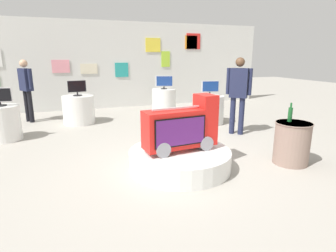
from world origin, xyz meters
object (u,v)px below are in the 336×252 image
tv_on_left_rear (164,82)px  display_pedestal_right_rear (209,110)px  display_pedestal_center_rear (3,123)px  tv_on_far_right (77,88)px  bottle_on_side_table (290,114)px  tv_on_right_rear (210,88)px  novelty_firetruck_tv (182,129)px  display_pedestal_far_right (79,110)px  display_pedestal_left_rear (164,101)px  shopper_browsing_rear (26,86)px  shopper_browsing_near_truck (238,90)px  main_display_pedestal (180,159)px  side_table_round (292,143)px

tv_on_left_rear → display_pedestal_right_rear: 2.02m
display_pedestal_center_rear → tv_on_far_right: 1.96m
tv_on_far_right → bottle_on_side_table: size_ratio=1.47×
display_pedestal_center_rear → tv_on_right_rear: (4.81, -0.18, 0.58)m
novelty_firetruck_tv → tv_on_left_rear: novelty_firetruck_tv is taller
display_pedestal_far_right → display_pedestal_right_rear: bearing=-20.3°
tv_on_right_rear → tv_on_far_right: (-3.23, 1.19, -0.00)m
tv_on_left_rear → tv_on_right_rear: size_ratio=1.14×
novelty_firetruck_tv → tv_on_far_right: bearing=110.0°
novelty_firetruck_tv → display_pedestal_left_rear: 4.56m
bottle_on_side_table → tv_on_far_right: bearing=127.7°
display_pedestal_right_rear → tv_on_left_rear: bearing=108.6°
tv_on_left_rear → display_pedestal_far_right: bearing=-166.3°
bottle_on_side_table → shopper_browsing_rear: (-4.40, 4.73, 0.14)m
display_pedestal_left_rear → shopper_browsing_near_truck: size_ratio=0.44×
main_display_pedestal → shopper_browsing_rear: size_ratio=0.97×
main_display_pedestal → display_pedestal_center_rear: bearing=137.0°
side_table_round → shopper_browsing_rear: size_ratio=0.42×
tv_on_left_rear → display_pedestal_far_right: size_ratio=0.63×
novelty_firetruck_tv → tv_on_left_rear: size_ratio=2.31×
bottle_on_side_table → shopper_browsing_rear: 6.46m
display_pedestal_left_rear → display_pedestal_right_rear: 1.93m
display_pedestal_right_rear → bottle_on_side_table: 2.92m
tv_on_right_rear → tv_on_left_rear: bearing=108.6°
tv_on_left_rear → bottle_on_side_table: (0.53, -4.71, -0.13)m
tv_on_left_rear → side_table_round: 4.87m
shopper_browsing_near_truck → display_pedestal_right_rear: bearing=95.2°
novelty_firetruck_tv → side_table_round: novelty_firetruck_tv is taller
novelty_firetruck_tv → bottle_on_side_table: novelty_firetruck_tv is taller
tv_on_far_right → display_pedestal_center_rear: bearing=-147.4°
display_pedestal_center_rear → display_pedestal_right_rear: same height
display_pedestal_far_right → shopper_browsing_rear: 1.54m
display_pedestal_left_rear → display_pedestal_right_rear: size_ratio=0.99×
display_pedestal_right_rear → side_table_round: (-0.07, -2.98, -0.01)m
display_pedestal_left_rear → display_pedestal_center_rear: (-4.19, -1.65, 0.00)m
tv_on_far_right → shopper_browsing_rear: 1.41m
side_table_round → shopper_browsing_rear: 6.56m
display_pedestal_center_rear → side_table_round: bearing=-33.7°
main_display_pedestal → display_pedestal_far_right: display_pedestal_far_right is taller
novelty_firetruck_tv → display_pedestal_left_rear: novelty_firetruck_tv is taller
side_table_round → bottle_on_side_table: bottle_on_side_table is taller
novelty_firetruck_tv → display_pedestal_far_right: (-1.36, 3.74, -0.29)m
tv_on_right_rear → bottle_on_side_table: tv_on_right_rear is taller
main_display_pedestal → novelty_firetruck_tv: 0.50m
novelty_firetruck_tv → tv_on_right_rear: 3.17m
main_display_pedestal → novelty_firetruck_tv: size_ratio=1.36×
display_pedestal_left_rear → bottle_on_side_table: size_ratio=2.41×
display_pedestal_right_rear → shopper_browsing_near_truck: bearing=-84.8°
shopper_browsing_near_truck → main_display_pedestal: bearing=-144.6°
display_pedestal_right_rear → display_pedestal_far_right: bearing=159.7°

